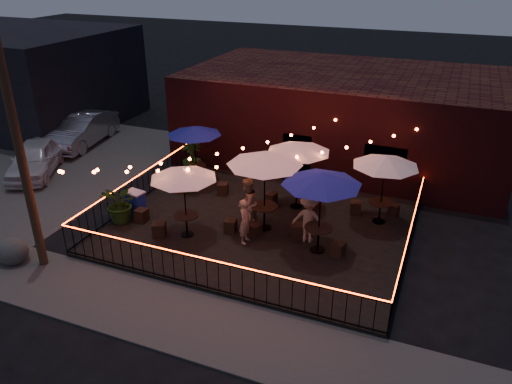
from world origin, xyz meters
TOP-DOWN VIEW (x-y plane):
  - ground at (0.00, 0.00)m, footprint 110.00×110.00m
  - patio at (0.00, 2.00)m, footprint 10.00×8.00m
  - sidewalk at (0.00, -3.25)m, footprint 18.00×2.50m
  - parking_lot at (-12.00, 4.00)m, footprint 11.00×12.00m
  - brick_building at (1.00, 9.99)m, footprint 14.00×8.00m
  - background_building at (-18.00, 9.00)m, footprint 12.00×9.00m
  - utility_pole at (-5.40, -2.60)m, footprint 0.26×0.26m
  - fence_front at (0.00, -2.00)m, footprint 10.00×0.04m
  - fence_left at (-5.00, 2.00)m, footprint 0.04×8.00m
  - fence_right at (5.00, 2.00)m, footprint 0.04×8.00m
  - festoon_lights at (-1.01, 1.70)m, footprint 10.02×8.72m
  - cafe_table_0 at (-2.04, 0.47)m, footprint 2.48×2.48m
  - cafe_table_1 at (-3.80, 4.42)m, footprint 2.73×2.73m
  - cafe_table_2 at (0.20, 1.88)m, footprint 3.20×3.20m
  - cafe_table_3 at (0.73, 3.82)m, footprint 2.71×2.71m
  - cafe_table_4 at (2.30, 1.19)m, footprint 3.19×3.19m
  - cafe_table_5 at (3.80, 3.83)m, footprint 2.66×2.66m
  - bistro_chair_0 at (-4.00, 0.70)m, footprint 0.41×0.41m
  - bistro_chair_1 at (-2.85, 0.03)m, footprint 0.55×0.55m
  - bistro_chair_2 at (-3.95, 3.33)m, footprint 0.46×0.46m
  - bistro_chair_3 at (-2.28, 3.75)m, footprint 0.48×0.48m
  - bistro_chair_4 at (-0.77, 1.21)m, footprint 0.43×0.43m
  - bistro_chair_5 at (0.09, 1.27)m, footprint 0.47×0.47m
  - bistro_chair_6 at (-0.23, 3.67)m, footprint 0.45×0.45m
  - bistro_chair_7 at (1.42, 3.85)m, footprint 0.43×0.43m
  - bistro_chair_8 at (1.44, 1.69)m, footprint 0.56×0.56m
  - bistro_chair_9 at (2.98, 1.12)m, footprint 0.47×0.47m
  - bistro_chair_10 at (2.89, 4.17)m, footprint 0.45×0.45m
  - bistro_chair_11 at (4.20, 4.52)m, footprint 0.41×0.41m
  - patron_a at (-0.04, 0.79)m, footprint 0.37×0.56m
  - patron_b at (-0.39, 1.77)m, footprint 0.85×1.00m
  - patron_c at (1.84, 1.64)m, footprint 1.12×0.69m
  - potted_shrub_a at (-4.60, 0.41)m, footprint 1.47×1.33m
  - potted_shrub_b at (-3.46, 3.46)m, footprint 0.93×0.84m
  - potted_shrub_c at (-4.40, 5.15)m, footprint 1.07×1.07m
  - cooler at (-4.50, 1.10)m, footprint 0.75×0.59m
  - boulder at (-6.39, -2.84)m, footprint 1.21×1.12m
  - car_white at (-10.88, 2.85)m, footprint 3.45×4.48m
  - car_silver at (-11.44, 6.60)m, footprint 2.35×4.94m

SIDE VIEW (x-z plane):
  - ground at x=0.00m, z-range 0.00..0.00m
  - parking_lot at x=-12.00m, z-range 0.00..0.02m
  - sidewalk at x=0.00m, z-range 0.00..0.05m
  - patio at x=0.00m, z-range 0.00..0.15m
  - bistro_chair_11 at x=4.20m, z-range 0.15..0.56m
  - bistro_chair_7 at x=1.42m, z-range 0.15..0.57m
  - bistro_chair_5 at x=0.09m, z-range 0.15..0.59m
  - bistro_chair_2 at x=-3.95m, z-range 0.15..0.60m
  - bistro_chair_4 at x=-0.77m, z-range 0.15..0.60m
  - bistro_chair_6 at x=-0.23m, z-range 0.15..0.61m
  - bistro_chair_10 at x=2.89m, z-range 0.15..0.61m
  - bistro_chair_9 at x=2.98m, z-range 0.15..0.61m
  - bistro_chair_0 at x=-4.00m, z-range 0.15..0.62m
  - bistro_chair_3 at x=-2.28m, z-range 0.15..0.62m
  - boulder at x=-6.39m, z-range 0.00..0.77m
  - bistro_chair_1 at x=-2.85m, z-range 0.15..0.65m
  - bistro_chair_8 at x=1.44m, z-range 0.15..0.65m
  - cooler at x=-4.50m, z-range 0.16..1.05m
  - fence_front at x=0.00m, z-range 0.14..1.18m
  - fence_left at x=-5.00m, z-range 0.14..1.18m
  - fence_right at x=5.00m, z-range 0.14..1.18m
  - car_white at x=-10.88m, z-range 0.00..1.42m
  - car_silver at x=-11.44m, z-range 0.00..1.56m
  - potted_shrub_b at x=-3.46m, z-range 0.15..1.54m
  - potted_shrub_a at x=-4.60m, z-range 0.15..1.58m
  - potted_shrub_c at x=-4.40m, z-range 0.15..1.62m
  - patron_a at x=-0.04m, z-range 0.15..1.68m
  - patron_c at x=1.84m, z-range 0.15..1.81m
  - patron_b at x=-0.39m, z-range 0.15..1.95m
  - brick_building at x=1.00m, z-range 0.00..4.00m
  - cafe_table_1 at x=-3.80m, z-range 1.15..3.58m
  - cafe_table_0 at x=-2.04m, z-range 1.16..3.59m
  - cafe_table_5 at x=3.80m, z-range 1.18..3.69m
  - background_building at x=-18.00m, z-range 0.00..5.00m
  - cafe_table_3 at x=0.73m, z-range 1.21..3.79m
  - festoon_lights at x=-1.01m, z-range 1.86..3.18m
  - cafe_table_4 at x=2.30m, z-range 1.27..3.99m
  - cafe_table_2 at x=0.20m, z-range 1.30..4.08m
  - utility_pole at x=-5.40m, z-range 0.00..8.00m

